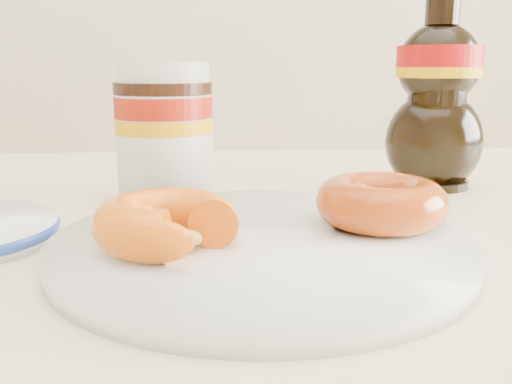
{
  "coord_description": "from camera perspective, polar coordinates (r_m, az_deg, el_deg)",
  "views": [
    {
      "loc": [
        -0.01,
        -0.33,
        0.88
      ],
      "look_at": [
        0.03,
        0.1,
        0.79
      ],
      "focal_mm": 40.0,
      "sensor_mm": 36.0,
      "label": 1
    }
  ],
  "objects": [
    {
      "name": "dining_table",
      "position": [
        0.49,
        -3.11,
        -13.71
      ],
      "size": [
        1.4,
        0.9,
        0.75
      ],
      "color": "#FCF0C0",
      "rests_on": "ground"
    },
    {
      "name": "plate",
      "position": [
        0.4,
        0.57,
        -5.33
      ],
      "size": [
        0.29,
        0.29,
        0.01
      ],
      "color": "white",
      "rests_on": "dining_table"
    },
    {
      "name": "donut_bitten",
      "position": [
        0.38,
        -8.94,
        -3.05
      ],
      "size": [
        0.11,
        0.11,
        0.03
      ],
      "primitive_type": "torus",
      "rotation": [
        0.0,
        0.0,
        -0.13
      ],
      "color": "orange",
      "rests_on": "plate"
    },
    {
      "name": "donut_whole",
      "position": [
        0.43,
        12.4,
        -0.98
      ],
      "size": [
        0.12,
        0.12,
        0.03
      ],
      "primitive_type": "torus",
      "rotation": [
        0.0,
        0.0,
        -0.26
      ],
      "color": "#A5370A",
      "rests_on": "plate"
    },
    {
      "name": "nutella_jar",
      "position": [
        0.57,
        -9.15,
        6.48
      ],
      "size": [
        0.1,
        0.1,
        0.13
      ],
      "rotation": [
        0.0,
        0.0,
        0.22
      ],
      "color": "white",
      "rests_on": "dining_table"
    },
    {
      "name": "syrup_bottle",
      "position": [
        0.65,
        17.65,
        9.45
      ],
      "size": [
        0.11,
        0.1,
        0.21
      ],
      "primitive_type": null,
      "rotation": [
        0.0,
        0.0,
        -0.08
      ],
      "color": "black",
      "rests_on": "dining_table"
    }
  ]
}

